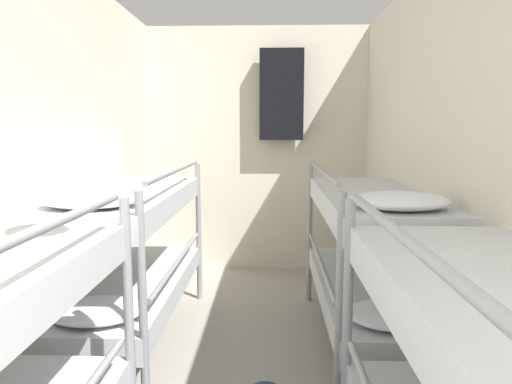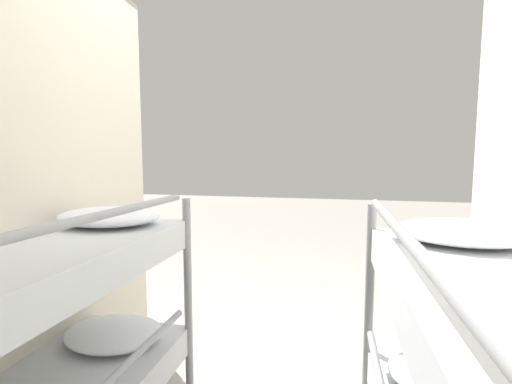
{
  "view_description": "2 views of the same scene",
  "coord_description": "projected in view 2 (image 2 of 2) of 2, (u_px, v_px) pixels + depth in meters",
  "views": [
    {
      "loc": [
        0.15,
        0.4,
        1.5
      ],
      "look_at": [
        0.04,
        3.52,
        1.06
      ],
      "focal_mm": 32.0,
      "sensor_mm": 36.0,
      "label": 1
    },
    {
      "loc": [
        -0.31,
        2.29,
        1.42
      ],
      "look_at": [
        0.14,
        0.38,
        1.23
      ],
      "focal_mm": 24.0,
      "sensor_mm": 36.0,
      "label": 2
    }
  ],
  "objects": [
    {
      "name": "bunk_stack_right_near",
      "position": [
        7.0,
        361.0,
        1.2
      ],
      "size": [
        0.67,
        1.79,
        1.24
      ],
      "color": "gray",
      "rests_on": "ground_plane"
    },
    {
      "name": "ground_plane",
      "position": [
        287.0,
        360.0,
        2.42
      ],
      "size": [
        20.0,
        20.0,
        0.0
      ],
      "primitive_type": "plane",
      "color": "gray"
    }
  ]
}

